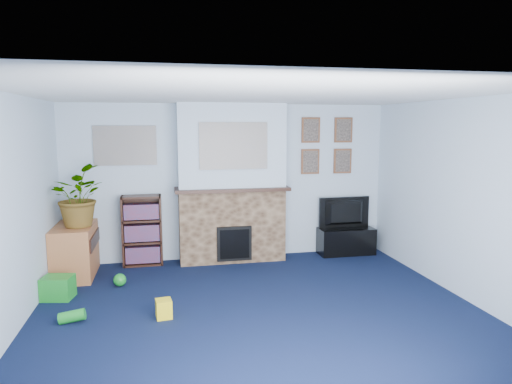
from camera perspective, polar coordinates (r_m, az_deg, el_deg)
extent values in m
cube|color=black|center=(5.28, 0.48, -14.85)|extent=(5.00, 4.50, 0.01)
cube|color=white|center=(4.86, 0.51, 12.15)|extent=(5.00, 4.50, 0.01)
cube|color=silver|center=(7.12, -3.29, 1.26)|extent=(5.00, 0.04, 2.40)
cube|color=silver|center=(2.83, 10.21, -9.89)|extent=(5.00, 0.04, 2.40)
cube|color=silver|center=(5.05, -28.52, -2.70)|extent=(0.04, 4.50, 2.40)
cube|color=silver|center=(5.97, 24.69, -0.88)|extent=(0.04, 4.50, 2.40)
cube|color=brown|center=(7.03, -3.01, -4.20)|extent=(1.60, 0.40, 1.10)
cube|color=brown|center=(6.87, -3.09, 5.61)|extent=(1.60, 0.40, 1.30)
cube|color=brown|center=(6.90, -3.01, 0.41)|extent=(1.72, 0.50, 0.05)
cube|color=brown|center=(6.89, -2.74, -6.44)|extent=(0.52, 0.08, 0.52)
cube|color=brown|center=(6.85, -2.68, -6.53)|extent=(0.44, 0.02, 0.44)
cube|color=gray|center=(6.66, -2.82, 5.78)|extent=(1.00, 0.03, 0.68)
cube|color=gray|center=(7.00, -16.03, 5.60)|extent=(0.90, 0.03, 0.58)
cube|color=brown|center=(7.35, 6.85, 7.69)|extent=(0.30, 0.03, 0.40)
cube|color=brown|center=(7.54, 10.86, 7.62)|extent=(0.30, 0.03, 0.40)
cube|color=brown|center=(7.37, 6.79, 3.80)|extent=(0.30, 0.03, 0.40)
cube|color=brown|center=(7.56, 10.76, 3.83)|extent=(0.30, 0.03, 0.40)
cube|color=black|center=(7.59, 11.19, -5.94)|extent=(0.90, 0.38, 0.43)
imported|color=black|center=(7.51, 11.22, -2.58)|extent=(0.87, 0.15, 0.50)
cube|color=black|center=(7.15, -13.98, -4.44)|extent=(0.58, 0.02, 1.05)
cube|color=black|center=(7.04, -16.27, -4.73)|extent=(0.03, 0.28, 1.05)
cube|color=black|center=(7.02, -11.78, -4.61)|extent=(0.03, 0.28, 1.05)
cube|color=black|center=(7.15, -13.88, -8.66)|extent=(0.56, 0.28, 0.03)
cube|color=black|center=(7.06, -13.98, -6.05)|extent=(0.56, 0.28, 0.03)
cube|color=black|center=(6.99, -14.07, -3.43)|extent=(0.56, 0.28, 0.03)
cube|color=black|center=(6.93, -14.18, -0.56)|extent=(0.56, 0.28, 0.03)
cube|color=black|center=(7.10, -13.93, -7.48)|extent=(0.50, 0.22, 0.24)
cube|color=black|center=(7.02, -14.02, -4.89)|extent=(0.50, 0.22, 0.24)
cube|color=black|center=(6.95, -14.12, -2.32)|extent=(0.50, 0.22, 0.22)
cube|color=#AE6438|center=(6.83, -21.67, -6.91)|extent=(0.51, 0.92, 0.71)
imported|color=#26661E|center=(6.62, -21.68, -0.49)|extent=(0.88, 0.93, 0.83)
cube|color=gold|center=(6.86, -3.57, 1.16)|extent=(0.10, 0.06, 0.14)
cylinder|color=#B2BFC6|center=(6.92, -0.63, 1.32)|extent=(0.05, 0.05, 0.17)
sphere|color=gray|center=(6.82, -7.02, 1.02)|extent=(0.14, 0.14, 0.14)
cylinder|color=yellow|center=(7.01, 2.83, 1.24)|extent=(0.06, 0.06, 0.13)
cube|color=#198C26|center=(6.10, -23.52, -10.89)|extent=(0.39, 0.34, 0.28)
sphere|color=#198C26|center=(6.29, -16.67, -10.42)|extent=(0.17, 0.17, 0.17)
cube|color=yellow|center=(5.21, -11.46, -14.02)|extent=(0.19, 0.19, 0.20)
cylinder|color=#198C26|center=(5.38, -22.00, -14.22)|extent=(0.28, 0.12, 0.16)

